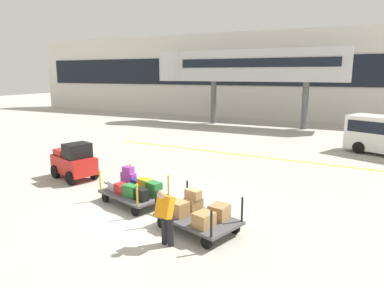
{
  "coord_description": "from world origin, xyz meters",
  "views": [
    {
      "loc": [
        5.66,
        -8.97,
        4.38
      ],
      "look_at": [
        -0.46,
        4.16,
        1.43
      ],
      "focal_mm": 32.18,
      "sensor_mm": 36.0,
      "label": 1
    }
  ],
  "objects_px": {
    "baggage_tug": "(74,162)",
    "baggage_cart_lead": "(135,189)",
    "baggage_handler": "(166,215)",
    "baggage_cart_middle": "(198,214)"
  },
  "relations": [
    {
      "from": "baggage_tug",
      "to": "baggage_handler",
      "type": "bearing_deg",
      "value": -28.64
    },
    {
      "from": "baggage_cart_lead",
      "to": "baggage_handler",
      "type": "bearing_deg",
      "value": -41.75
    },
    {
      "from": "baggage_cart_lead",
      "to": "baggage_handler",
      "type": "xyz_separation_m",
      "value": [
        2.42,
        -2.16,
        0.35
      ]
    },
    {
      "from": "baggage_tug",
      "to": "baggage_cart_lead",
      "type": "bearing_deg",
      "value": -18.52
    },
    {
      "from": "baggage_handler",
      "to": "baggage_tug",
      "type": "bearing_deg",
      "value": 151.36
    },
    {
      "from": "baggage_tug",
      "to": "baggage_cart_middle",
      "type": "relative_size",
      "value": 0.76
    },
    {
      "from": "baggage_cart_middle",
      "to": "baggage_handler",
      "type": "bearing_deg",
      "value": -108.54
    },
    {
      "from": "baggage_cart_middle",
      "to": "baggage_handler",
      "type": "xyz_separation_m",
      "value": [
        -0.4,
        -1.18,
        0.37
      ]
    },
    {
      "from": "baggage_tug",
      "to": "baggage_cart_lead",
      "type": "distance_m",
      "value": 4.19
    },
    {
      "from": "baggage_cart_lead",
      "to": "baggage_handler",
      "type": "distance_m",
      "value": 3.26
    }
  ]
}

